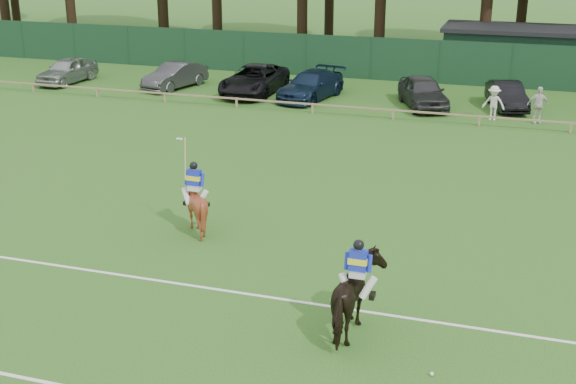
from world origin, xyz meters
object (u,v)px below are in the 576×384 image
at_px(estate_black, 507,96).
at_px(utility_shed, 515,52).
at_px(sedan_navy, 311,85).
at_px(polo_ball, 432,374).
at_px(spectator_mid, 538,105).
at_px(horse_chestnut, 195,205).
at_px(suv_black, 254,80).
at_px(sedan_silver, 67,70).
at_px(sedan_grey, 175,76).
at_px(hatch_grey, 423,92).
at_px(horse_dark, 357,298).
at_px(spectator_left, 494,103).

xyz_separation_m(estate_black, utility_shed, (-0.02, 8.10, 0.87)).
bearing_deg(sedan_navy, polo_ball, -56.30).
bearing_deg(estate_black, sedan_navy, 169.01).
relative_size(spectator_mid, polo_ball, 19.25).
relative_size(horse_chestnut, suv_black, 0.30).
relative_size(sedan_silver, sedan_grey, 1.01).
height_order(horse_chestnut, hatch_grey, horse_chestnut).
distance_m(sedan_grey, sedan_navy, 8.03).
distance_m(sedan_grey, estate_black, 18.01).
bearing_deg(suv_black, hatch_grey, -1.36).
bearing_deg(spectator_mid, estate_black, 105.54).
relative_size(suv_black, hatch_grey, 1.21).
bearing_deg(horse_chestnut, sedan_grey, -59.64).
height_order(sedan_grey, suv_black, suv_black).
xyz_separation_m(sedan_grey, polo_ball, (17.68, -24.62, -0.65)).
distance_m(horse_dark, hatch_grey, 23.13).
xyz_separation_m(horse_chestnut, polo_ball, (8.01, -5.82, -0.79)).
height_order(spectator_left, spectator_mid, spectator_mid).
xyz_separation_m(horse_dark, sedan_navy, (-7.74, 23.13, -0.21)).
height_order(suv_black, spectator_mid, spectator_mid).
bearing_deg(sedan_navy, horse_chestnut, -72.87).
xyz_separation_m(sedan_grey, hatch_grey, (13.94, -0.36, 0.08)).
bearing_deg(spectator_mid, sedan_silver, 162.24).
xyz_separation_m(horse_dark, polo_ball, (1.92, -1.20, -0.88)).
bearing_deg(polo_ball, sedan_silver, 135.25).
bearing_deg(sedan_navy, hatch_grey, 11.35).
bearing_deg(spectator_mid, sedan_navy, 156.94).
relative_size(sedan_navy, estate_black, 1.24).
relative_size(horse_dark, utility_shed, 0.26).
xyz_separation_m(sedan_grey, suv_black, (4.75, -0.05, 0.07)).
distance_m(hatch_grey, utility_shed, 9.94).
bearing_deg(horse_dark, utility_shed, -94.50).
distance_m(hatch_grey, spectator_left, 3.90).
distance_m(sedan_silver, utility_shed, 26.26).
relative_size(sedan_grey, estate_black, 1.05).
bearing_deg(horse_dark, horse_chestnut, -37.70).
distance_m(sedan_grey, spectator_mid, 19.60).
bearing_deg(suv_black, horse_dark, -64.20).
distance_m(suv_black, spectator_mid, 14.88).
height_order(horse_chestnut, utility_shed, utility_shed).
bearing_deg(sedan_grey, sedan_silver, -159.82).
xyz_separation_m(sedan_silver, sedan_navy, (14.59, 0.29, -0.00)).
relative_size(sedan_silver, utility_shed, 0.51).
bearing_deg(utility_shed, estate_black, -89.88).
height_order(polo_ball, utility_shed, utility_shed).
bearing_deg(hatch_grey, spectator_mid, -39.13).
bearing_deg(polo_ball, estate_black, 89.27).
bearing_deg(horse_chestnut, utility_shed, -103.69).
height_order(horse_dark, sedan_grey, horse_dark).
height_order(hatch_grey, spectator_left, spectator_left).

